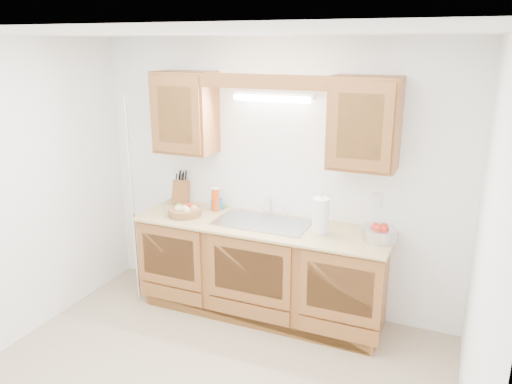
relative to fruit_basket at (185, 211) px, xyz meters
The scene contains 17 objects.
room 1.38m from the fruit_basket, 56.33° to the right, with size 3.52×3.50×2.50m.
base_cabinets 0.90m from the fruit_basket, ahead, with size 2.20×0.60×0.86m, color #9B592D.
countertop 0.75m from the fruit_basket, ahead, with size 2.30×0.63×0.04m, color tan.
upper_cabinet_left 0.91m from the fruit_basket, 111.50° to the left, with size 0.55×0.33×0.75m, color #9B592D.
upper_cabinet_right 1.82m from the fruit_basket, ahead, with size 0.55×0.33×0.75m, color #9B592D.
valance 1.41m from the fruit_basket, ahead, with size 2.20×0.05×0.12m, color #9B592D.
fluorescent_fixture 1.32m from the fruit_basket, 21.95° to the left, with size 0.76×0.08×0.08m.
sink 0.76m from the fruit_basket, ahead, with size 0.84×0.46×0.36m.
wire_shelf_pole 0.49m from the fruit_basket, 158.23° to the right, with size 0.03×0.03×2.00m, color silver.
outlet_plate 1.75m from the fruit_basket, 12.48° to the left, with size 0.08×0.01×0.12m, color white.
fruit_basket is the anchor object (origin of this frame).
knife_block 0.37m from the fruit_basket, 126.94° to the left, with size 0.13×0.21×0.35m.
orange_canister 0.31m from the fruit_basket, 47.74° to the left, with size 0.10×0.10×0.23m.
soap_bottle 0.32m from the fruit_basket, 50.09° to the left, with size 0.08×0.08×0.17m, color blue.
sponge 0.38m from the fruit_basket, 57.70° to the left, with size 0.11×0.07×0.02m.
paper_towel 1.29m from the fruit_basket, ahead, with size 0.17×0.17×0.36m.
apple_bowl 1.78m from the fruit_basket, ahead, with size 0.35×0.35×0.15m.
Camera 1 is at (1.59, -2.68, 2.45)m, focal length 35.00 mm.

